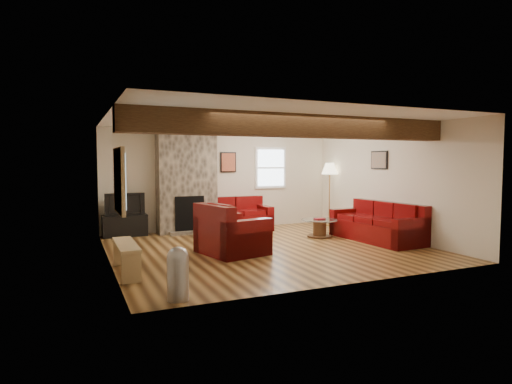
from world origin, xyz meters
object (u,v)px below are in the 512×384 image
at_px(tv_cabinet, 125,226).
at_px(armchair_red, 232,229).
at_px(sofa_three, 376,222).
at_px(floor_lamp, 330,172).
at_px(television, 124,204).
at_px(coffee_table, 320,228).
at_px(loveseat, 238,214).

bearing_deg(tv_cabinet, armchair_red, -59.41).
xyz_separation_m(sofa_three, floor_lamp, (0.32, 2.32, 1.02)).
relative_size(sofa_three, television, 2.44).
relative_size(coffee_table, floor_lamp, 0.49).
bearing_deg(loveseat, armchair_red, -113.38).
xyz_separation_m(sofa_three, tv_cabinet, (-4.93, 2.76, -0.17)).
height_order(loveseat, tv_cabinet, loveseat).
bearing_deg(loveseat, tv_cabinet, 174.09).
height_order(loveseat, coffee_table, loveseat).
bearing_deg(television, armchair_red, -59.41).
bearing_deg(armchair_red, tv_cabinet, 17.17).
distance_m(coffee_table, floor_lamp, 2.25).
bearing_deg(loveseat, sofa_three, -47.17).
relative_size(loveseat, television, 1.76).
relative_size(armchair_red, coffee_table, 1.39).
xyz_separation_m(sofa_three, coffee_table, (-0.89, 0.87, -0.21)).
height_order(coffee_table, television, television).
height_order(armchair_red, television, television).
xyz_separation_m(coffee_table, floor_lamp, (1.21, 1.45, 1.23)).
bearing_deg(television, coffee_table, -25.07).
distance_m(loveseat, tv_cabinet, 2.71).
relative_size(tv_cabinet, television, 1.12).
bearing_deg(armchair_red, loveseat, -37.27).
distance_m(sofa_three, tv_cabinet, 5.65).
distance_m(loveseat, armchair_red, 2.65).
xyz_separation_m(tv_cabinet, television, (0.00, 0.00, 0.50)).
relative_size(coffee_table, television, 0.94).
height_order(television, floor_lamp, floor_lamp).
height_order(sofa_three, armchair_red, armchair_red).
bearing_deg(tv_cabinet, floor_lamp, -4.86).
xyz_separation_m(loveseat, armchair_red, (-1.07, -2.43, 0.05)).
height_order(sofa_three, coffee_table, sofa_three).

